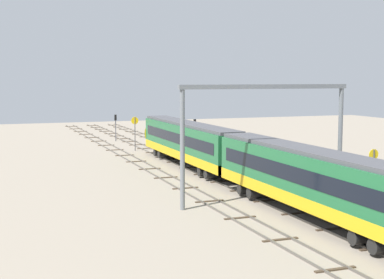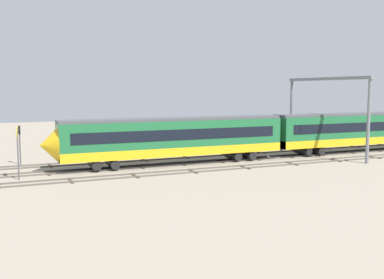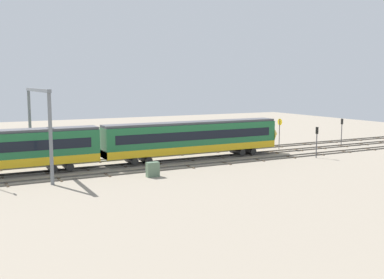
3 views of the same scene
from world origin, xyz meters
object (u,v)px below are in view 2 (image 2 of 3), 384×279
at_px(train, 355,131).
at_px(speed_sign_mid_trackside, 322,126).
at_px(overhead_gantry, 326,100).
at_px(speed_sign_near_foreground, 17,145).
at_px(relay_cabinet, 219,145).
at_px(signal_light_trackside_departure, 20,139).

height_order(train, speed_sign_mid_trackside, train).
xyz_separation_m(overhead_gantry, speed_sign_near_foreground, (34.66, 1.52, -3.57)).
distance_m(speed_sign_near_foreground, relay_cabinet, 26.40).
distance_m(overhead_gantry, speed_sign_near_foreground, 34.88).
height_order(speed_sign_near_foreground, signal_light_trackside_departure, speed_sign_near_foreground).
relative_size(overhead_gantry, speed_sign_mid_trackside, 3.14).
relative_size(speed_sign_near_foreground, speed_sign_mid_trackside, 1.01).
distance_m(signal_light_trackside_departure, relay_cabinet, 24.10).
height_order(overhead_gantry, relay_cabinet, overhead_gantry).
xyz_separation_m(train, speed_sign_mid_trackside, (0.23, -6.00, 0.25)).
height_order(speed_sign_near_foreground, relay_cabinet, speed_sign_near_foreground).
bearing_deg(relay_cabinet, speed_sign_near_foreground, 21.30).
height_order(signal_light_trackside_departure, relay_cabinet, signal_light_trackside_departure).
xyz_separation_m(train, overhead_gantry, (5.11, 0.45, 3.99)).
distance_m(speed_sign_mid_trackside, signal_light_trackside_departure, 39.04).
relative_size(train, signal_light_trackside_departure, 18.26).
xyz_separation_m(signal_light_trackside_departure, relay_cabinet, (-24.00, -1.13, -1.93)).
height_order(speed_sign_mid_trackside, relay_cabinet, speed_sign_mid_trackside).
xyz_separation_m(speed_sign_mid_trackside, signal_light_trackside_departure, (39.04, -0.46, -0.19)).
relative_size(speed_sign_near_foreground, signal_light_trackside_departure, 1.12).
bearing_deg(speed_sign_mid_trackside, signal_light_trackside_departure, -0.68).
relative_size(train, relay_cabinet, 47.66).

